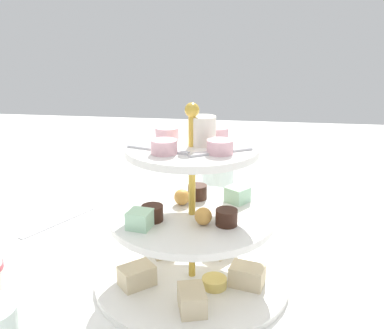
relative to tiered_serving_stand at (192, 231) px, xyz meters
name	(u,v)px	position (x,y,z in m)	size (l,w,h in m)	color
ground_plane	(192,281)	(0.00, 0.00, -0.08)	(2.40, 2.40, 0.00)	white
tiered_serving_stand	(192,231)	(0.00, 0.00, 0.00)	(0.29, 0.29, 0.27)	white
water_glass_tall_right	(217,179)	(0.01, 0.28, -0.02)	(0.07, 0.07, 0.13)	silver
butter_knife_right	(58,222)	(-0.29, 0.16, -0.08)	(0.17, 0.01, 0.00)	silver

